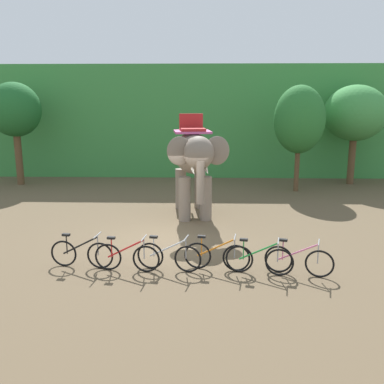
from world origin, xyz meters
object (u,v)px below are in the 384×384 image
object	(u,v)px
bike_orange	(217,256)
bike_black	(82,253)
bike_green	(259,259)
tree_center_left	(355,114)
bike_white	(169,256)
bike_red	(127,257)
bike_pink	(299,260)
tree_far_left	(15,110)
elephant	(194,158)
tree_right	(299,120)

from	to	relation	value
bike_orange	bike_black	bearing A→B (deg)	179.04
bike_black	bike_green	bearing A→B (deg)	-3.64
tree_center_left	bike_white	world-z (taller)	tree_center_left
bike_red	bike_orange	size ratio (longest dim) A/B	1.00
bike_green	bike_pink	distance (m)	0.98
tree_far_left	tree_center_left	size ratio (longest dim) A/B	1.03
tree_far_left	bike_black	distance (m)	13.04
tree_far_left	bike_orange	distance (m)	15.11
bike_red	bike_pink	xyz separation A→B (m)	(4.33, -0.11, 0.00)
tree_far_left	bike_pink	distance (m)	16.68
bike_red	bike_white	distance (m)	1.07
bike_pink	bike_red	bearing A→B (deg)	178.53
elephant	bike_pink	distance (m)	6.35
tree_far_left	bike_pink	bearing A→B (deg)	-43.37
bike_white	bike_red	bearing A→B (deg)	-176.12
tree_right	elephant	xyz separation A→B (m)	(-4.79, -4.58, -1.18)
elephant	bike_red	world-z (taller)	elephant
tree_right	tree_center_left	world-z (taller)	tree_center_left
tree_right	bike_white	size ratio (longest dim) A/B	2.95
bike_orange	bike_pink	world-z (taller)	same
bike_white	tree_right	bearing A→B (deg)	61.67
tree_right	tree_center_left	size ratio (longest dim) A/B	0.99
tree_right	bike_green	distance (m)	10.83
tree_far_left	tree_right	distance (m)	13.96
bike_black	bike_orange	size ratio (longest dim) A/B	1.00
bike_pink	bike_white	bearing A→B (deg)	176.79
bike_black	bike_green	size ratio (longest dim) A/B	1.01
bike_red	bike_green	xyz separation A→B (m)	(3.35, -0.08, 0.00)
elephant	bike_black	bearing A→B (deg)	-118.70
tree_far_left	bike_orange	bearing A→B (deg)	-48.08
tree_center_left	bike_pink	bearing A→B (deg)	-113.73
elephant	bike_green	size ratio (longest dim) A/B	2.51
tree_far_left	bike_black	size ratio (longest dim) A/B	3.03
tree_right	bike_green	xyz separation A→B (m)	(-3.00, -9.97, -2.99)
elephant	bike_orange	size ratio (longest dim) A/B	2.49
bike_red	bike_pink	distance (m)	4.33
tree_right	bike_orange	distance (m)	10.96
bike_white	tree_far_left	bearing A→B (deg)	127.96
tree_far_left	bike_black	world-z (taller)	tree_far_left
bike_black	bike_pink	xyz separation A→B (m)	(5.56, -0.32, 0.00)
elephant	tree_center_left	bearing A→B (deg)	38.93
tree_center_left	bike_green	xyz separation A→B (m)	(-6.20, -11.83, -3.22)
elephant	bike_orange	world-z (taller)	elephant
tree_center_left	elephant	xyz separation A→B (m)	(-7.98, -6.45, -1.40)
tree_right	bike_black	world-z (taller)	tree_right
bike_black	bike_pink	bearing A→B (deg)	-3.29
tree_far_left	bike_pink	world-z (taller)	tree_far_left
elephant	bike_red	distance (m)	5.82
bike_white	tree_center_left	bearing A→B (deg)	54.01
bike_red	bike_pink	bearing A→B (deg)	-1.47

